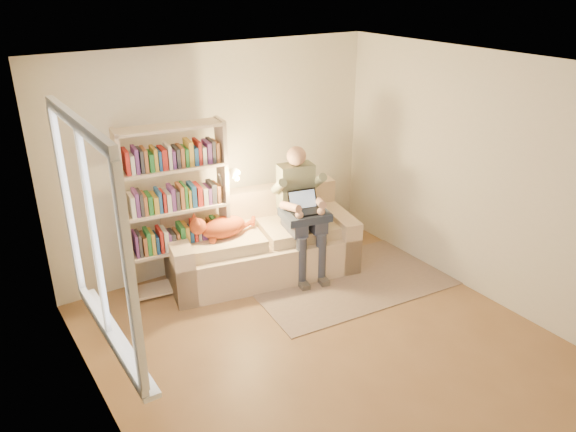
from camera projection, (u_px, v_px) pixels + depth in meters
floor at (334, 352)px, 5.29m from camera, size 4.50×4.50×0.00m
ceiling at (346, 72)px, 4.24m from camera, size 4.00×4.50×0.02m
wall_left at (104, 297)px, 3.75m from camera, size 0.02×4.50×2.60m
wall_right at (493, 182)px, 5.77m from camera, size 0.02×4.50×2.60m
wall_back at (219, 159)px, 6.48m from camera, size 4.00×0.02×2.60m
window at (102, 272)px, 3.90m from camera, size 0.12×1.52×1.69m
sofa at (259, 245)px, 6.60m from camera, size 2.31×1.40×0.92m
person at (300, 204)px, 6.40m from camera, size 0.52×0.71×1.50m
cat at (217, 228)px, 6.15m from camera, size 0.80×0.37×0.29m
blanket at (305, 215)px, 6.32m from camera, size 0.58×0.51×0.09m
laptop at (305, 206)px, 6.28m from camera, size 0.39×0.35×0.28m
bookshelf at (176, 202)px, 5.95m from camera, size 1.25×0.49×1.89m
rug at (349, 281)px, 6.48m from camera, size 2.36×1.53×0.01m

